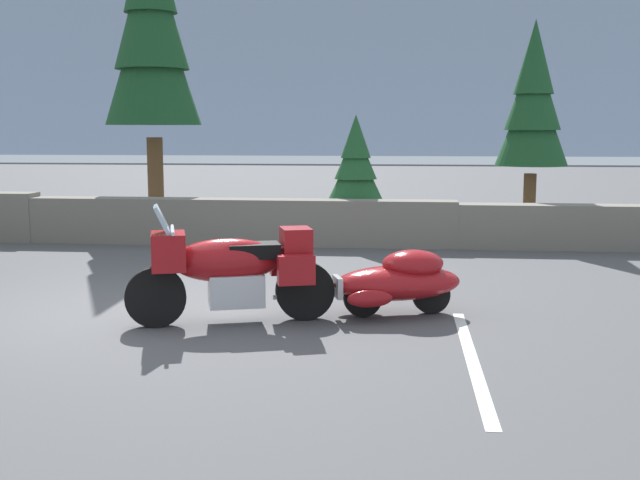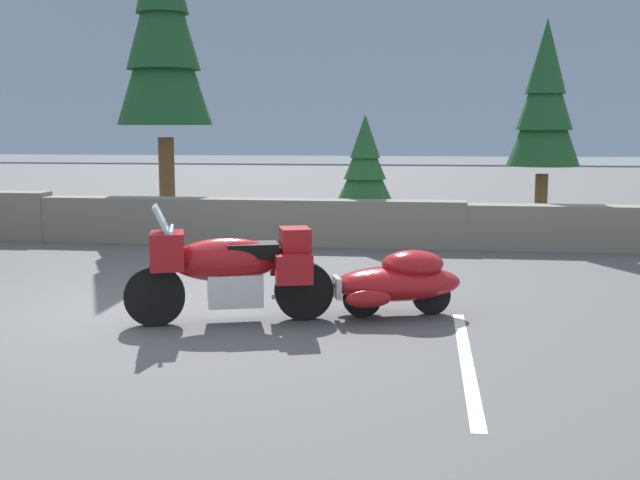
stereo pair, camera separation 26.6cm
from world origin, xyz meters
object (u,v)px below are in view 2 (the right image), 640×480
(pine_tree_far_right, at_px, (545,101))
(pine_tree_secondary, at_px, (365,162))
(car_shaped_trailer, at_px, (398,281))
(pine_tree_tall, at_px, (163,24))
(touring_motorcycle, at_px, (229,268))

(pine_tree_far_right, bearing_deg, pine_tree_secondary, -160.75)
(car_shaped_trailer, relative_size, pine_tree_tall, 0.32)
(pine_tree_tall, bearing_deg, touring_motorcycle, -66.70)
(touring_motorcycle, xyz_separation_m, car_shaped_trailer, (1.84, 0.57, -0.21))
(touring_motorcycle, relative_size, car_shaped_trailer, 1.02)
(car_shaped_trailer, xyz_separation_m, pine_tree_tall, (-5.13, 7.07, 3.87))
(pine_tree_tall, bearing_deg, car_shaped_trailer, -54.02)
(pine_tree_secondary, xyz_separation_m, pine_tree_far_right, (3.49, 1.22, 1.18))
(touring_motorcycle, xyz_separation_m, pine_tree_secondary, (0.98, 6.70, 0.89))
(car_shaped_trailer, xyz_separation_m, pine_tree_secondary, (-0.86, 6.13, 1.11))
(pine_tree_secondary, bearing_deg, pine_tree_tall, 167.56)
(touring_motorcycle, relative_size, pine_tree_tall, 0.33)
(pine_tree_tall, relative_size, pine_tree_secondary, 2.82)
(pine_tree_secondary, bearing_deg, car_shaped_trailer, -82.01)
(pine_tree_far_right, bearing_deg, car_shaped_trailer, -109.70)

